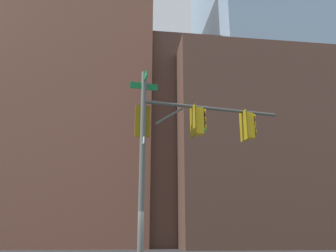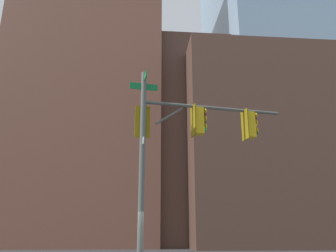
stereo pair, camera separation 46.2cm
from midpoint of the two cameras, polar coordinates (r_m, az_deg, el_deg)
The scene contains 5 objects.
signal_pole_assembly at distance 12.20m, azimuth 1.05°, elevation -1.75°, with size 5.75×1.38×7.45m.
building_brick_nearside at distance 62.84m, azimuth -15.03°, elevation 7.42°, with size 24.88×18.47×55.67m, color brown.
building_brick_midblock at distance 55.52m, azimuth 13.20°, elevation -3.71°, with size 23.78×16.31×29.56m, color #4C3328.
building_glass_tower at distance 73.14m, azimuth 16.32°, elevation 9.77°, with size 25.68×29.52×69.33m, color #7A99B2.
building_brick_farside at distance 59.95m, azimuth 0.28°, elevation -3.11°, with size 19.21×17.78×33.82m, color #4C3328.
Camera 1 is at (1.03, 11.41, 1.78)m, focal length 36.56 mm.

